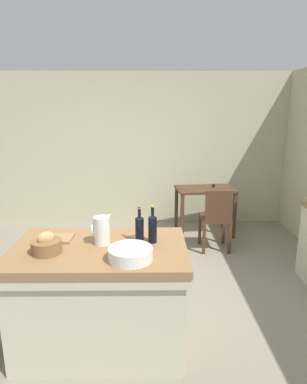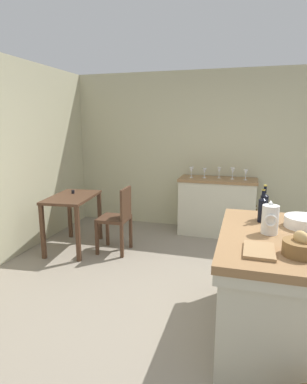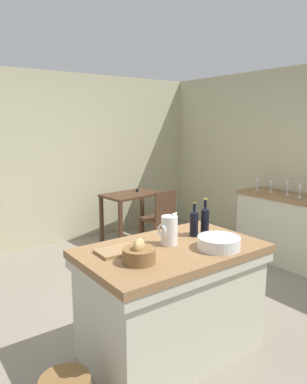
% 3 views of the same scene
% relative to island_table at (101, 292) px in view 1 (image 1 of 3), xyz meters
% --- Properties ---
extents(ground_plane, '(6.76, 6.76, 0.00)m').
position_rel_island_table_xyz_m(ground_plane, '(0.22, 0.64, -0.49)').
color(ground_plane, gray).
extents(wall_back, '(5.32, 0.12, 2.60)m').
position_rel_island_table_xyz_m(wall_back, '(0.22, 3.24, 0.81)').
color(wall_back, '#B7B28E').
rests_on(wall_back, ground).
extents(island_table, '(1.42, 0.88, 0.90)m').
position_rel_island_table_xyz_m(island_table, '(0.00, 0.00, 0.00)').
color(island_table, olive).
rests_on(island_table, ground).
extents(writing_desk, '(0.95, 0.65, 0.82)m').
position_rel_island_table_xyz_m(writing_desk, '(1.29, 2.58, 0.16)').
color(writing_desk, '#472D1E').
rests_on(writing_desk, ground).
extents(wooden_chair, '(0.41, 0.41, 0.92)m').
position_rel_island_table_xyz_m(wooden_chair, '(1.34, 1.92, 0.02)').
color(wooden_chair, '#472D1E').
rests_on(wooden_chair, ground).
extents(pitcher, '(0.17, 0.13, 0.27)m').
position_rel_island_table_xyz_m(pitcher, '(0.02, 0.06, 0.53)').
color(pitcher, white).
rests_on(pitcher, island_table).
extents(wash_bowl, '(0.33, 0.33, 0.09)m').
position_rel_island_table_xyz_m(wash_bowl, '(0.27, -0.24, 0.46)').
color(wash_bowl, white).
rests_on(wash_bowl, island_table).
extents(bread_basket, '(0.23, 0.23, 0.17)m').
position_rel_island_table_xyz_m(bread_basket, '(-0.38, -0.11, 0.47)').
color(bread_basket, brown).
rests_on(bread_basket, island_table).
extents(cutting_board, '(0.31, 0.21, 0.02)m').
position_rel_island_table_xyz_m(cutting_board, '(-0.40, 0.15, 0.43)').
color(cutting_board, '#99754C').
rests_on(cutting_board, island_table).
extents(wine_bottle_dark, '(0.07, 0.07, 0.32)m').
position_rel_island_table_xyz_m(wine_bottle_dark, '(0.43, 0.09, 0.54)').
color(wine_bottle_dark, black).
rests_on(wine_bottle_dark, island_table).
extents(wine_bottle_amber, '(0.07, 0.07, 0.30)m').
position_rel_island_table_xyz_m(wine_bottle_amber, '(0.33, 0.11, 0.54)').
color(wine_bottle_amber, black).
rests_on(wine_bottle_amber, island_table).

